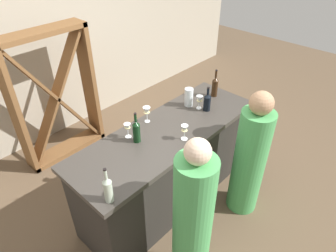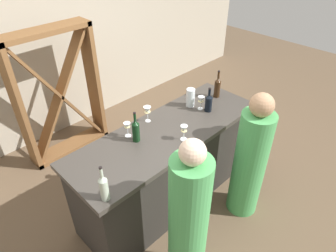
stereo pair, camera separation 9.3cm
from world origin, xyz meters
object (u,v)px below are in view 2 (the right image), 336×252
object	(u,v)px
wine_bottle_leftmost_clear_pale	(104,187)
wine_bottle_second_right_amber_brown	(217,87)
wine_glass_near_left	(184,130)
person_left_guest	(250,161)
wine_bottle_second_left_dark_green	(136,130)
water_pitcher	(190,98)
wine_glass_near_center	(201,101)
person_center_guest	(188,223)
wine_glass_far_left	(147,111)
wine_bottle_center_near_black	(209,102)
wine_glass_near_right	(127,127)
wine_rack	(59,95)

from	to	relation	value
wine_bottle_leftmost_clear_pale	wine_bottle_second_right_amber_brown	distance (m)	1.88
wine_glass_near_left	person_left_guest	size ratio (longest dim) A/B	0.11
wine_bottle_second_left_dark_green	water_pitcher	bearing A→B (deg)	4.14
wine_glass_near_center	person_center_guest	world-z (taller)	person_center_guest
wine_bottle_leftmost_clear_pale	wine_glass_far_left	bearing A→B (deg)	30.84
wine_bottle_second_right_amber_brown	wine_bottle_center_near_black	bearing A→B (deg)	-158.25
wine_glass_near_center	wine_bottle_leftmost_clear_pale	bearing A→B (deg)	-168.03
wine_bottle_second_left_dark_green	wine_glass_near_center	xyz separation A→B (m)	(0.87, -0.07, -0.02)
person_center_guest	wine_glass_near_right	bearing A→B (deg)	-33.46
wine_glass_near_center	wine_glass_near_left	bearing A→B (deg)	-155.67
wine_glass_near_left	wine_glass_near_center	world-z (taller)	wine_glass_near_left
wine_rack	wine_glass_near_center	distance (m)	1.86
wine_rack	wine_glass_near_center	xyz separation A→B (m)	(0.87, -1.62, 0.24)
wine_glass_near_right	wine_glass_far_left	world-z (taller)	wine_glass_far_left
wine_bottle_leftmost_clear_pale	wine_glass_near_center	world-z (taller)	wine_bottle_leftmost_clear_pale
wine_bottle_second_right_amber_brown	wine_glass_near_left	xyz separation A→B (m)	(-0.88, -0.29, -0.02)
wine_bottle_second_left_dark_green	water_pitcher	size ratio (longest dim) A/B	1.52
wine_bottle_leftmost_clear_pale	water_pitcher	bearing A→B (deg)	16.86
wine_glass_near_right	person_center_guest	xyz separation A→B (m)	(-0.19, -0.98, -0.37)
wine_glass_near_center	water_pitcher	bearing A→B (deg)	102.64
wine_glass_far_left	water_pitcher	xyz separation A→B (m)	(0.55, -0.11, -0.02)
wine_glass_near_right	water_pitcher	distance (m)	0.86
water_pitcher	person_center_guest	distance (m)	1.44
wine_bottle_second_left_dark_green	wine_bottle_center_near_black	xyz separation A→B (m)	(0.90, -0.15, -0.01)
wine_glass_near_right	wine_bottle_leftmost_clear_pale	bearing A→B (deg)	-141.13
wine_glass_near_center	person_left_guest	size ratio (longest dim) A/B	0.10
wine_bottle_leftmost_clear_pale	wine_rack	bearing A→B (deg)	71.93
wine_rack	wine_glass_near_left	xyz separation A→B (m)	(0.33, -1.86, 0.24)
wine_bottle_second_left_dark_green	wine_glass_near_left	xyz separation A→B (m)	(0.34, -0.31, -0.01)
wine_glass_near_right	person_center_guest	bearing A→B (deg)	-100.93
wine_bottle_leftmost_clear_pale	water_pitcher	xyz separation A→B (m)	(1.47, 0.45, -0.02)
wine_bottle_leftmost_clear_pale	wine_glass_near_right	bearing A→B (deg)	38.87
wine_glass_near_left	person_center_guest	bearing A→B (deg)	-134.16
wine_bottle_second_left_dark_green	wine_glass_near_left	distance (m)	0.46
wine_glass_near_left	wine_glass_far_left	distance (m)	0.48
wine_bottle_leftmost_clear_pale	wine_glass_far_left	xyz separation A→B (m)	(0.93, 0.55, -0.00)
wine_glass_near_left	wine_glass_near_right	size ratio (longest dim) A/B	1.04
wine_bottle_center_near_black	person_center_guest	distance (m)	1.36
wine_rack	wine_bottle_leftmost_clear_pale	world-z (taller)	wine_rack
wine_bottle_leftmost_clear_pale	wine_glass_near_center	xyz separation A→B (m)	(1.50, 0.32, -0.02)
wine_bottle_second_right_amber_brown	wine_glass_near_right	distance (m)	1.24
wine_bottle_leftmost_clear_pale	water_pitcher	size ratio (longest dim) A/B	1.55
wine_glass_near_center	person_left_guest	xyz separation A→B (m)	(-0.03, -0.72, -0.41)
wine_bottle_second_right_amber_brown	wine_glass_far_left	distance (m)	0.94
wine_glass_near_center	person_center_guest	distance (m)	1.38
wine_bottle_center_near_black	water_pitcher	distance (m)	0.22
wine_glass_near_center	wine_glass_far_left	world-z (taller)	wine_glass_far_left
wine_glass_far_left	person_left_guest	xyz separation A→B (m)	(0.54, -0.95, -0.42)
wine_glass_near_left	wine_glass_far_left	size ratio (longest dim) A/B	0.92
wine_rack	wine_bottle_second_left_dark_green	size ratio (longest dim) A/B	5.40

